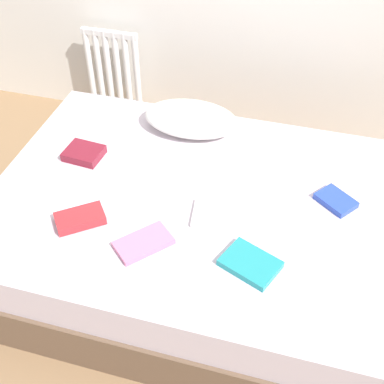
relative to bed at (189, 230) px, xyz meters
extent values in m
plane|color=#93704C|center=(0.00, 0.00, -0.25)|extent=(8.00, 8.00, 0.00)
cube|color=brown|center=(0.00, 0.00, -0.11)|extent=(2.00, 1.50, 0.28)
cube|color=silver|center=(0.00, 0.00, 0.14)|extent=(1.96, 1.46, 0.22)
cylinder|color=white|center=(-1.08, 1.20, 0.17)|extent=(0.04, 0.04, 0.56)
cylinder|color=white|center=(-1.01, 1.20, 0.17)|extent=(0.04, 0.04, 0.56)
cylinder|color=white|center=(-0.94, 1.20, 0.17)|extent=(0.04, 0.04, 0.56)
cylinder|color=white|center=(-0.87, 1.20, 0.17)|extent=(0.04, 0.04, 0.56)
cylinder|color=white|center=(-0.80, 1.20, 0.17)|extent=(0.04, 0.04, 0.56)
cylinder|color=white|center=(-0.72, 1.20, 0.17)|extent=(0.04, 0.04, 0.56)
cube|color=white|center=(-0.90, 1.20, 0.43)|extent=(0.40, 0.04, 0.04)
cube|color=white|center=(-0.90, 1.20, -0.10)|extent=(0.40, 0.04, 0.04)
ellipsoid|color=white|center=(-0.14, 0.54, 0.32)|extent=(0.53, 0.33, 0.14)
cube|color=pink|center=(-0.11, -0.36, 0.27)|extent=(0.27, 0.28, 0.03)
cube|color=teal|center=(0.37, -0.35, 0.27)|extent=(0.28, 0.25, 0.03)
cube|color=maroon|center=(-0.63, 0.14, 0.28)|extent=(0.20, 0.18, 0.05)
cube|color=red|center=(-0.44, -0.31, 0.27)|extent=(0.25, 0.24, 0.04)
cube|color=white|center=(0.14, -0.11, 0.26)|extent=(0.20, 0.20, 0.02)
cube|color=#2847B7|center=(0.70, 0.14, 0.27)|extent=(0.22, 0.21, 0.03)
camera|label=1|loc=(0.50, -1.75, 1.97)|focal=47.51mm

